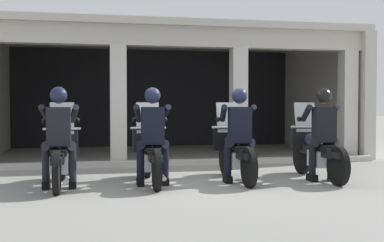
# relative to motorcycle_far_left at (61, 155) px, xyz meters

# --- Properties ---
(ground_plane) EXTENTS (80.00, 80.00, 0.00)m
(ground_plane) POSITION_rel_motorcycle_far_left_xyz_m (2.19, 2.96, -0.50)
(ground_plane) COLOR gray
(station_building) EXTENTS (9.34, 5.22, 3.20)m
(station_building) POSITION_rel_motorcycle_far_left_xyz_m (2.43, 5.35, 1.54)
(station_building) COLOR black
(station_building) RESTS_ON ground
(kerb_strip) EXTENTS (8.84, 0.24, 0.12)m
(kerb_strip) POSITION_rel_motorcycle_far_left_xyz_m (2.43, 2.21, -0.44)
(kerb_strip) COLOR #B7B5AD
(kerb_strip) RESTS_ON ground
(motorcycle_far_left) EXTENTS (0.62, 2.04, 1.35)m
(motorcycle_far_left) POSITION_rel_motorcycle_far_left_xyz_m (0.00, 0.00, 0.00)
(motorcycle_far_left) COLOR black
(motorcycle_far_left) RESTS_ON ground
(police_officer_far_left) EXTENTS (0.63, 0.61, 1.58)m
(police_officer_far_left) POSITION_rel_motorcycle_far_left_xyz_m (-0.00, -0.28, 0.44)
(police_officer_far_left) COLOR black
(police_officer_far_left) RESTS_ON ground
(motorcycle_center_left) EXTENTS (0.62, 2.04, 1.35)m
(motorcycle_center_left) POSITION_rel_motorcycle_far_left_xyz_m (1.46, 0.02, 0.00)
(motorcycle_center_left) COLOR black
(motorcycle_center_left) RESTS_ON ground
(police_officer_center_left) EXTENTS (0.63, 0.61, 1.58)m
(police_officer_center_left) POSITION_rel_motorcycle_far_left_xyz_m (1.46, -0.26, 0.44)
(police_officer_center_left) COLOR black
(police_officer_center_left) RESTS_ON ground
(motorcycle_center_right) EXTENTS (0.62, 2.04, 1.35)m
(motorcycle_center_right) POSITION_rel_motorcycle_far_left_xyz_m (2.92, 0.03, 0.00)
(motorcycle_center_right) COLOR black
(motorcycle_center_right) RESTS_ON ground
(police_officer_center_right) EXTENTS (0.63, 0.61, 1.58)m
(police_officer_center_right) POSITION_rel_motorcycle_far_left_xyz_m (2.92, -0.25, 0.44)
(police_officer_center_right) COLOR black
(police_officer_center_right) RESTS_ON ground
(motorcycle_far_right) EXTENTS (0.62, 2.04, 1.35)m
(motorcycle_far_right) POSITION_rel_motorcycle_far_left_xyz_m (4.38, -0.09, 0.00)
(motorcycle_far_right) COLOR black
(motorcycle_far_right) RESTS_ON ground
(police_officer_far_right) EXTENTS (0.63, 0.61, 1.58)m
(police_officer_far_right) POSITION_rel_motorcycle_far_left_xyz_m (4.38, -0.37, 0.44)
(police_officer_far_right) COLOR black
(police_officer_far_right) RESTS_ON ground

